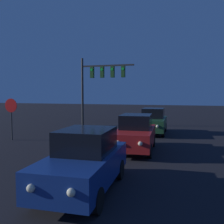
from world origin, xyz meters
TOP-DOWN VIEW (x-y plane):
  - car_near at (1.19, 7.10)m, footprint 1.83×3.99m
  - car_mid at (1.56, 12.26)m, footprint 1.90×4.01m
  - car_far at (1.65, 17.64)m, footprint 1.79×3.98m
  - traffic_signal_mast at (-3.14, 20.06)m, footprint 4.48×0.30m
  - stop_sign at (-5.87, 12.81)m, footprint 0.80×0.07m

SIDE VIEW (x-z plane):
  - car_near at x=1.19m, z-range -0.02..1.68m
  - car_mid at x=1.56m, z-range -0.02..1.68m
  - car_far at x=1.65m, z-range -0.02..1.68m
  - stop_sign at x=-5.87m, z-range 0.50..2.92m
  - traffic_signal_mast at x=-3.14m, z-range 1.13..6.75m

